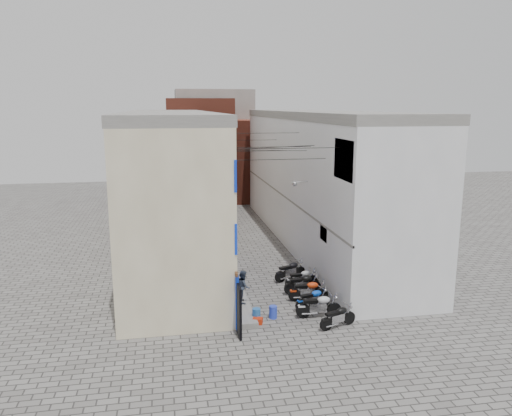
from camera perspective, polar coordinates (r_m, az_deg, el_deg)
ground at (r=22.25m, az=4.47°, el=-13.27°), size 90.00×90.00×0.00m
plinth at (r=33.93m, az=-4.53°, el=-4.20°), size 0.90×26.00×0.25m
building_left at (r=32.80m, az=-9.75°, el=2.94°), size 5.10×27.00×9.00m
building_right at (r=34.42m, az=7.12°, el=3.43°), size 5.94×26.00×9.00m
building_far_brick_left at (r=47.80m, az=-6.44°, el=6.31°), size 6.00×6.00×10.00m
building_far_brick_right at (r=50.46m, az=-0.88°, el=5.52°), size 5.00×6.00×8.00m
building_far_concrete at (r=53.89m, az=-4.77°, el=7.47°), size 8.00×5.00×11.00m
far_shopfront at (r=45.73m, az=-3.59°, el=1.32°), size 2.00×0.30×2.40m
overhead_wires at (r=27.73m, az=0.64°, el=7.01°), size 5.80×13.02×1.32m
motorcycle_a at (r=22.11m, az=9.35°, el=-12.05°), size 1.93×1.15×1.07m
motorcycle_b at (r=22.93m, az=7.19°, el=-10.90°), size 2.12×0.80×1.20m
motorcycle_c at (r=23.84m, az=6.52°, el=-10.17°), size 1.92×1.04×1.06m
motorcycle_d at (r=24.73m, az=6.00°, el=-9.24°), size 2.01×0.73×1.15m
motorcycle_e at (r=25.61m, az=5.36°, el=-8.50°), size 1.98×0.72×1.13m
motorcycle_f at (r=26.42m, az=5.29°, el=-7.90°), size 1.94×0.82×1.09m
motorcycle_g at (r=27.44m, az=3.94°, el=-7.05°), size 2.09×1.40×1.16m
person_a at (r=25.20m, az=-3.14°, el=-7.61°), size 0.59×0.70×1.62m
person_b at (r=23.74m, az=-1.46°, el=-8.93°), size 0.62×0.77×1.54m
water_jug_near at (r=22.53m, az=0.05°, el=-12.10°), size 0.39×0.39×0.57m
water_jug_far at (r=22.82m, az=1.97°, el=-11.80°), size 0.48×0.48×0.57m
red_crate at (r=22.33m, az=0.19°, el=-12.77°), size 0.50×0.44×0.26m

